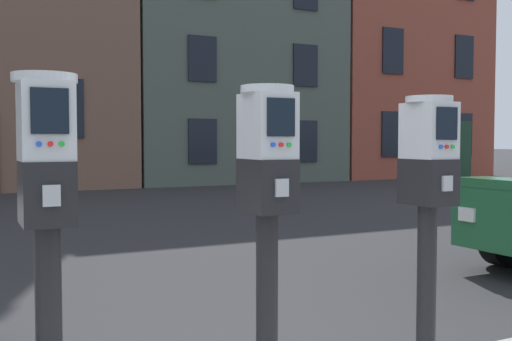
{
  "coord_description": "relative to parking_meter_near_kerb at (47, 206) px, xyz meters",
  "views": [
    {
      "loc": [
        -0.92,
        -2.39,
        1.36
      ],
      "look_at": [
        0.23,
        -0.13,
        1.24
      ],
      "focal_mm": 42.5,
      "sensor_mm": 36.0,
      "label": 1
    }
  ],
  "objects": [
    {
      "name": "parking_meter_twin_adjacent",
      "position": [
        0.85,
        -0.0,
        -0.0
      ],
      "size": [
        0.22,
        0.25,
        1.45
      ],
      "rotation": [
        0.0,
        0.0,
        -1.58
      ],
      "color": "black",
      "rests_on": "sidewalk_slab"
    },
    {
      "name": "parking_meter_end_of_row",
      "position": [
        1.71,
        -0.0,
        -0.01
      ],
      "size": [
        0.22,
        0.25,
        1.43
      ],
      "rotation": [
        0.0,
        0.0,
        -1.58
      ],
      "color": "black",
      "rests_on": "sidewalk_slab"
    },
    {
      "name": "townhouse_brick_corner",
      "position": [
        8.24,
        18.1,
        3.77
      ],
      "size": [
        7.16,
        6.84,
        9.81
      ],
      "color": "#4C564C",
      "rests_on": "ground_plane"
    },
    {
      "name": "parking_meter_near_kerb",
      "position": [
        0.0,
        0.0,
        0.0
      ],
      "size": [
        0.22,
        0.25,
        1.45
      ],
      "rotation": [
        0.0,
        0.0,
        -1.58
      ],
      "color": "black",
      "rests_on": "sidewalk_slab"
    },
    {
      "name": "townhouse_grey_stucco",
      "position": [
        15.29,
        17.43,
        4.68
      ],
      "size": [
        6.75,
        5.51,
        11.63
      ],
      "color": "brown",
      "rests_on": "ground_plane"
    }
  ]
}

